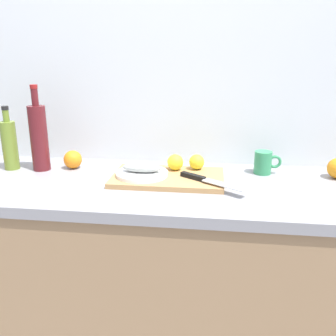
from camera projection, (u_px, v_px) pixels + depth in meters
The scene contains 12 objects.
back_wall at pixel (173, 85), 1.66m from camera, with size 3.20×0.05×2.50m, color silver.
kitchen_counter at pixel (164, 283), 1.59m from camera, with size 2.00×0.60×0.90m.
cutting_board at pixel (168, 178), 1.49m from camera, with size 0.44×0.27×0.02m, color tan.
white_plate at pixel (142, 174), 1.48m from camera, with size 0.21×0.21×0.01m, color white.
fish_fillet at pixel (142, 167), 1.47m from camera, with size 0.16×0.07×0.04m, color #999E99.
chef_knife at pixel (204, 179), 1.41m from camera, with size 0.25×0.19×0.02m.
lemon_0 at pixel (175, 162), 1.54m from camera, with size 0.07×0.07×0.07m, color yellow.
lemon_1 at pixel (197, 162), 1.55m from camera, with size 0.06×0.06×0.06m, color yellow.
olive_oil_bottle at pixel (10, 144), 1.60m from camera, with size 0.06×0.06×0.27m.
wine_bottle at pixel (39, 137), 1.58m from camera, with size 0.07×0.07×0.36m.
coffee_mug_0 at pixel (264, 162), 1.56m from camera, with size 0.11×0.07×0.10m.
orange_1 at pixel (73, 160), 1.63m from camera, with size 0.08×0.08×0.08m, color orange.
Camera 1 is at (0.19, -1.36, 1.39)m, focal length 39.86 mm.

